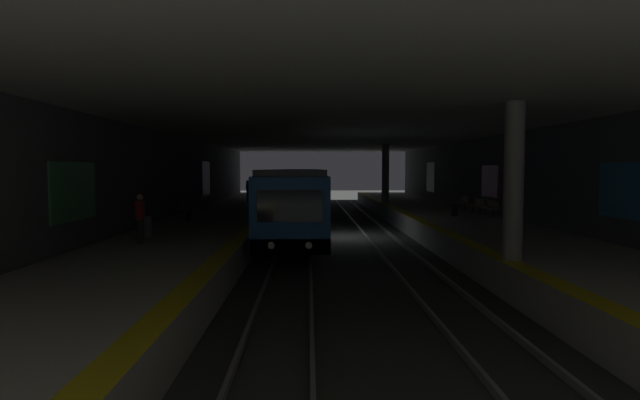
{
  "coord_description": "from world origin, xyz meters",
  "views": [
    {
      "loc": [
        -27.74,
        1.54,
        3.68
      ],
      "look_at": [
        6.33,
        0.82,
        1.63
      ],
      "focal_mm": 29.06,
      "sensor_mm": 36.0,
      "label": 1
    }
  ],
  "objects_px": {
    "metro_train": "(300,192)",
    "person_waiting_near": "(140,216)",
    "pillar_near": "(514,181)",
    "bench_left_near": "(491,207)",
    "bench_right_mid": "(206,200)",
    "trash_bin": "(146,226)",
    "pillar_far": "(385,173)",
    "backpack_on_floor": "(189,217)",
    "suitcase_rolling": "(454,210)",
    "bench_left_far": "(463,201)",
    "bench_left_mid": "(478,204)",
    "person_walking_mid": "(248,190)",
    "bench_right_near": "(185,206)"
  },
  "relations": [
    {
      "from": "pillar_far",
      "to": "person_waiting_near",
      "type": "xyz_separation_m",
      "value": [
        -21.53,
        11.83,
        -1.32
      ]
    },
    {
      "from": "bench_right_mid",
      "to": "person_waiting_near",
      "type": "xyz_separation_m",
      "value": [
        -16.82,
        -1.05,
        0.43
      ]
    },
    {
      "from": "person_walking_mid",
      "to": "trash_bin",
      "type": "height_order",
      "value": "person_walking_mid"
    },
    {
      "from": "bench_left_mid",
      "to": "person_waiting_near",
      "type": "xyz_separation_m",
      "value": [
        -12.34,
        16.02,
        0.43
      ]
    },
    {
      "from": "pillar_far",
      "to": "backpack_on_floor",
      "type": "bearing_deg",
      "value": 138.66
    },
    {
      "from": "bench_right_near",
      "to": "person_walking_mid",
      "type": "bearing_deg",
      "value": -8.8
    },
    {
      "from": "person_walking_mid",
      "to": "backpack_on_floor",
      "type": "height_order",
      "value": "person_walking_mid"
    },
    {
      "from": "bench_left_far",
      "to": "suitcase_rolling",
      "type": "distance_m",
      "value": 5.3
    },
    {
      "from": "bench_left_near",
      "to": "backpack_on_floor",
      "type": "xyz_separation_m",
      "value": [
        -2.25,
        16.16,
        -0.32
      ]
    },
    {
      "from": "bench_left_mid",
      "to": "trash_bin",
      "type": "distance_m",
      "value": 19.51
    },
    {
      "from": "bench_right_near",
      "to": "suitcase_rolling",
      "type": "height_order",
      "value": "suitcase_rolling"
    },
    {
      "from": "pillar_far",
      "to": "bench_left_near",
      "type": "height_order",
      "value": "pillar_far"
    },
    {
      "from": "bench_left_far",
      "to": "bench_right_near",
      "type": "distance_m",
      "value": 17.62
    },
    {
      "from": "person_walking_mid",
      "to": "bench_left_mid",
      "type": "bearing_deg",
      "value": -127.27
    },
    {
      "from": "bench_left_near",
      "to": "trash_bin",
      "type": "relative_size",
      "value": 2.0
    },
    {
      "from": "person_waiting_near",
      "to": "backpack_on_floor",
      "type": "bearing_deg",
      "value": 1.01
    },
    {
      "from": "trash_bin",
      "to": "bench_right_mid",
      "type": "bearing_deg",
      "value": 2.78
    },
    {
      "from": "pillar_far",
      "to": "bench_left_mid",
      "type": "xyz_separation_m",
      "value": [
        -9.19,
        -4.18,
        -1.75
      ]
    },
    {
      "from": "pillar_near",
      "to": "person_waiting_near",
      "type": "distance_m",
      "value": 12.4
    },
    {
      "from": "bench_right_near",
      "to": "trash_bin",
      "type": "relative_size",
      "value": 2.0
    },
    {
      "from": "bench_left_mid",
      "to": "person_walking_mid",
      "type": "xyz_separation_m",
      "value": [
        11.47,
        15.08,
        0.41
      ]
    },
    {
      "from": "pillar_near",
      "to": "bench_left_far",
      "type": "height_order",
      "value": "pillar_near"
    },
    {
      "from": "pillar_near",
      "to": "bench_left_mid",
      "type": "bearing_deg",
      "value": -14.82
    },
    {
      "from": "metro_train",
      "to": "bench_right_mid",
      "type": "height_order",
      "value": "metro_train"
    },
    {
      "from": "pillar_near",
      "to": "metro_train",
      "type": "bearing_deg",
      "value": 16.29
    },
    {
      "from": "metro_train",
      "to": "suitcase_rolling",
      "type": "xyz_separation_m",
      "value": [
        -8.55,
        -8.77,
        -0.66
      ]
    },
    {
      "from": "pillar_near",
      "to": "metro_train",
      "type": "distance_m",
      "value": 23.39
    },
    {
      "from": "bench_left_far",
      "to": "bench_right_near",
      "type": "relative_size",
      "value": 1.0
    },
    {
      "from": "bench_left_near",
      "to": "person_waiting_near",
      "type": "relative_size",
      "value": 0.97
    },
    {
      "from": "suitcase_rolling",
      "to": "pillar_near",
      "type": "bearing_deg",
      "value": 170.88
    },
    {
      "from": "backpack_on_floor",
      "to": "metro_train",
      "type": "bearing_deg",
      "value": -26.2
    },
    {
      "from": "pillar_near",
      "to": "bench_left_mid",
      "type": "distance_m",
      "value": 16.45
    },
    {
      "from": "bench_left_far",
      "to": "bench_left_near",
      "type": "bearing_deg",
      "value": 180.0
    },
    {
      "from": "pillar_near",
      "to": "metro_train",
      "type": "xyz_separation_m",
      "value": [
        22.42,
        6.55,
        -1.3
      ]
    },
    {
      "from": "trash_bin",
      "to": "metro_train",
      "type": "bearing_deg",
      "value": -17.97
    },
    {
      "from": "metro_train",
      "to": "trash_bin",
      "type": "height_order",
      "value": "metro_train"
    },
    {
      "from": "bench_left_near",
      "to": "trash_bin",
      "type": "xyz_separation_m",
      "value": [
        -8.5,
        16.33,
        -0.1
      ]
    },
    {
      "from": "bench_left_mid",
      "to": "person_walking_mid",
      "type": "relative_size",
      "value": 0.99
    },
    {
      "from": "bench_left_mid",
      "to": "bench_right_near",
      "type": "distance_m",
      "value": 17.13
    },
    {
      "from": "pillar_near",
      "to": "trash_bin",
      "type": "bearing_deg",
      "value": 67.03
    },
    {
      "from": "pillar_near",
      "to": "bench_left_far",
      "type": "distance_m",
      "value": 19.33
    },
    {
      "from": "metro_train",
      "to": "person_waiting_near",
      "type": "xyz_separation_m",
      "value": [
        -18.94,
        5.28,
        -0.02
      ]
    },
    {
      "from": "bench_left_far",
      "to": "suitcase_rolling",
      "type": "xyz_separation_m",
      "value": [
        -4.92,
        1.96,
        -0.21
      ]
    },
    {
      "from": "bench_left_near",
      "to": "metro_train",
      "type": "bearing_deg",
      "value": 50.76
    },
    {
      "from": "bench_left_near",
      "to": "bench_left_mid",
      "type": "height_order",
      "value": "same"
    },
    {
      "from": "pillar_near",
      "to": "bench_left_near",
      "type": "height_order",
      "value": "pillar_near"
    },
    {
      "from": "bench_right_mid",
      "to": "trash_bin",
      "type": "height_order",
      "value": "bench_right_mid"
    },
    {
      "from": "bench_left_near",
      "to": "bench_right_near",
      "type": "xyz_separation_m",
      "value": [
        0.78,
        17.07,
        0.0
      ]
    },
    {
      "from": "pillar_near",
      "to": "backpack_on_floor",
      "type": "height_order",
      "value": "pillar_near"
    },
    {
      "from": "bench_right_near",
      "to": "backpack_on_floor",
      "type": "height_order",
      "value": "bench_right_near"
    }
  ]
}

